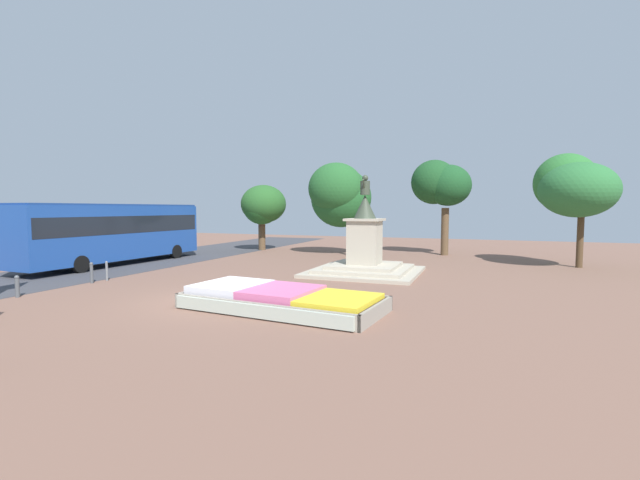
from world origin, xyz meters
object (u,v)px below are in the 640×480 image
Objects in this scene: flower_planter at (279,300)px; statue_monument at (365,254)px; kerb_bollard_mid_a at (17,286)px; city_bus at (115,230)px; kerb_bollard_north at (107,271)px; kerb_bollard_mid_b at (92,272)px.

statue_monument is (0.62, 8.56, 0.68)m from flower_planter.
flower_planter is at bearing 10.23° from kerb_bollard_mid_a.
kerb_bollard_mid_a reaches higher than flower_planter.
city_bus reaches higher than flower_planter.
kerb_bollard_mid_a is at bearing -64.08° from city_bus.
flower_planter is at bearing -25.72° from city_bus.
city_bus is 14.22× the size of kerb_bollard_mid_a.
kerb_bollard_north is at bearing 88.62° from kerb_bollard_mid_a.
kerb_bollard_mid_b is (0.00, 3.24, 0.05)m from kerb_bollard_mid_a.
flower_planter is at bearing -12.51° from kerb_bollard_north.
city_bus is 13.04× the size of kerb_bollard_north.
statue_monument is 12.72m from kerb_bollard_mid_b.
statue_monument is at bearing 85.88° from flower_planter.
kerb_bollard_mid_b is (-9.91, 1.45, 0.18)m from flower_planter.
flower_planter is 10.06m from kerb_bollard_north.
city_bus is (-14.70, -1.78, 1.04)m from statue_monument.
city_bus is 6.47m from kerb_bollard_north.
statue_monument is 5.77× the size of kerb_bollard_mid_b.
kerb_bollard_north is (4.26, -4.60, -1.57)m from city_bus.
city_bus is 9.66m from kerb_bollard_mid_a.
statue_monument is at bearing 44.50° from kerb_bollard_mid_a.
flower_planter is at bearing -8.31° from kerb_bollard_mid_b.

